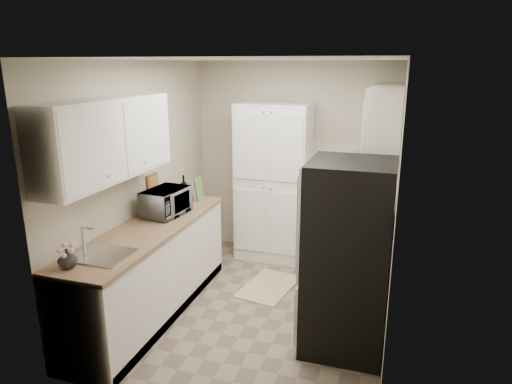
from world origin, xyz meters
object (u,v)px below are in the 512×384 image
at_px(electric_range, 358,261).
at_px(microwave, 166,202).
at_px(pantry_cabinet, 273,183).
at_px(wine_bottle, 184,190).
at_px(toaster_oven, 377,189).
at_px(refrigerator, 347,258).

height_order(electric_range, microwave, microwave).
distance_m(pantry_cabinet, microwave, 1.56).
distance_m(microwave, wine_bottle, 0.47).
bearing_deg(toaster_oven, electric_range, -72.76).
bearing_deg(refrigerator, pantry_cabinet, 123.46).
height_order(pantry_cabinet, microwave, pantry_cabinet).
bearing_deg(toaster_oven, microwave, -124.07).
bearing_deg(pantry_cabinet, microwave, -120.90).
bearing_deg(electric_range, pantry_cabinet, 141.78).
bearing_deg(pantry_cabinet, toaster_oven, -0.84).
bearing_deg(refrigerator, wine_bottle, 156.43).
bearing_deg(pantry_cabinet, wine_bottle, -133.65).
relative_size(pantry_cabinet, electric_range, 1.77).
xyz_separation_m(wine_bottle, toaster_oven, (2.10, 0.85, -0.03)).
relative_size(electric_range, toaster_oven, 2.87).
bearing_deg(microwave, wine_bottle, 8.85).
height_order(pantry_cabinet, wine_bottle, pantry_cabinet).
xyz_separation_m(electric_range, toaster_oven, (0.10, 0.91, 0.56)).
bearing_deg(toaster_oven, wine_bottle, -134.55).
xyz_separation_m(refrigerator, microwave, (-1.94, 0.39, 0.21)).
relative_size(pantry_cabinet, toaster_oven, 5.07).
relative_size(electric_range, microwave, 2.24).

